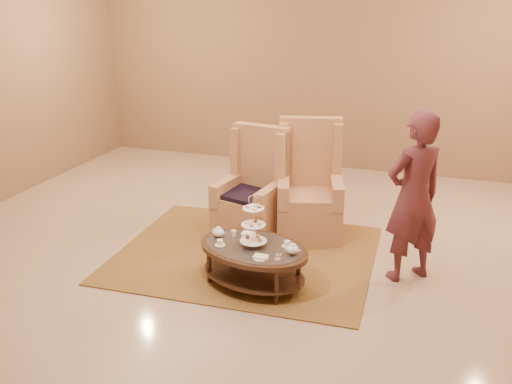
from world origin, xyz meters
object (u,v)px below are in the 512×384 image
(armchair_left, at_px, (253,199))
(armchair_right, at_px, (309,196))
(tea_table, at_px, (253,253))
(person, at_px, (414,198))

(armchair_left, bearing_deg, armchair_right, 30.14)
(tea_table, bearing_deg, armchair_right, 96.87)
(armchair_left, xyz_separation_m, person, (1.84, -0.56, 0.43))
(tea_table, distance_m, person, 1.66)
(tea_table, height_order, armchair_left, armchair_left)
(person, bearing_deg, armchair_right, -74.05)
(armchair_left, distance_m, person, 1.98)
(armchair_left, relative_size, person, 0.74)
(armchair_right, relative_size, person, 0.79)
(armchair_left, height_order, armchair_right, armchair_right)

